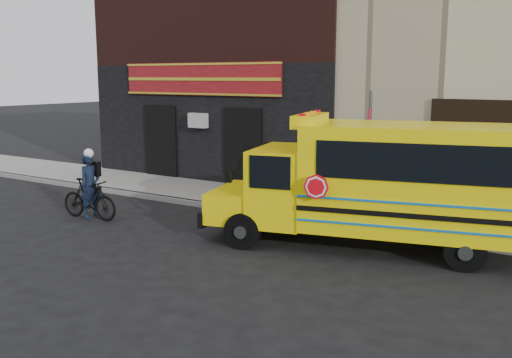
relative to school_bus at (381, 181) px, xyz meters
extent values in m
plane|color=black|center=(-2.99, -1.47, -1.51)|extent=(120.00, 120.00, 0.00)
cube|color=gray|center=(-2.99, 1.13, -1.43)|extent=(40.00, 0.20, 0.15)
cube|color=gray|center=(-2.99, 2.63, -1.43)|extent=(40.00, 3.00, 0.15)
cube|color=#BBB48C|center=(-2.99, 9.03, 4.64)|extent=(20.00, 10.00, 12.00)
cube|color=black|center=(-7.99, 4.08, 0.64)|extent=(10.00, 0.30, 4.00)
cube|color=black|center=(-7.99, 4.08, 4.14)|extent=(10.00, 0.28, 3.00)
cube|color=#640E0E|center=(-7.99, 3.91, 2.14)|extent=(6.50, 0.12, 1.10)
cube|color=black|center=(-9.79, 3.93, -0.11)|extent=(1.30, 0.10, 2.50)
cube|color=black|center=(-6.19, 3.93, -0.11)|extent=(1.30, 0.10, 2.50)
cylinder|color=black|center=(-2.52, -1.59, -1.11)|extent=(0.84, 0.46, 0.80)
cylinder|color=black|center=(-2.98, 0.25, -1.11)|extent=(0.84, 0.46, 0.80)
cylinder|color=black|center=(1.95, -0.50, -1.11)|extent=(0.84, 0.46, 0.80)
cylinder|color=black|center=(1.49, 1.35, -1.11)|extent=(0.84, 0.46, 0.80)
cube|color=yellow|center=(-3.19, -0.78, -0.71)|extent=(1.45, 2.18, 0.70)
cube|color=black|center=(-3.72, -0.91, -0.96)|extent=(0.61, 2.02, 0.35)
cube|color=yellow|center=(-2.12, -0.52, -0.21)|extent=(1.67, 2.33, 1.70)
cube|color=black|center=(-2.67, -0.65, 0.19)|extent=(0.49, 1.76, 0.90)
cube|color=yellow|center=(0.65, 0.16, 0.11)|extent=(4.90, 3.21, 2.25)
cube|color=black|center=(1.01, -0.89, 0.59)|extent=(3.80, 0.97, 0.75)
cube|color=yellow|center=(-1.53, -0.37, 1.27)|extent=(0.87, 1.67, 0.28)
cylinder|color=red|center=(-0.79, -1.53, 0.04)|extent=(0.51, 0.15, 0.52)
cylinder|color=#3B433E|center=(-0.94, 1.67, 0.19)|extent=(0.07, 0.07, 3.40)
cube|color=#B3142F|center=(-0.93, 1.59, 1.25)|extent=(0.06, 0.30, 0.42)
cube|color=white|center=(-0.93, 1.59, 0.72)|extent=(0.06, 0.30, 0.37)
imported|color=black|center=(-7.41, -1.60, -0.97)|extent=(1.84, 0.67, 1.08)
imported|color=black|center=(-7.40, -1.55, -0.65)|extent=(0.44, 0.65, 1.72)
camera|label=1|loc=(4.24, -11.64, 2.23)|focal=40.00mm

